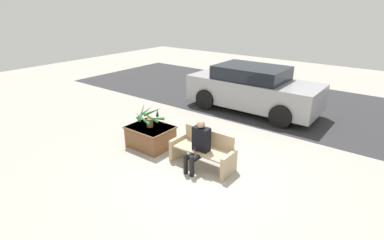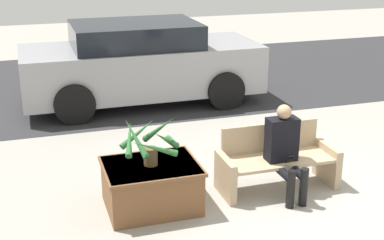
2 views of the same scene
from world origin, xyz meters
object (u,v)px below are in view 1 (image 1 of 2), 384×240
object	(u,v)px
person_seated	(199,144)
bench	(203,150)
potted_plant	(149,116)
planter_box	(151,136)
parked_car	(253,89)

from	to	relation	value
person_seated	bench	bearing A→B (deg)	92.51
person_seated	potted_plant	distance (m)	1.70
bench	person_seated	distance (m)	0.32
planter_box	potted_plant	distance (m)	0.56
person_seated	parked_car	size ratio (longest dim) A/B	0.26
parked_car	potted_plant	bearing A→B (deg)	-100.76
planter_box	parked_car	distance (m)	4.33
bench	planter_box	xyz separation A→B (m)	(-1.68, -0.05, -0.07)
bench	parked_car	world-z (taller)	parked_car
planter_box	potted_plant	world-z (taller)	potted_plant
bench	planter_box	bearing A→B (deg)	-178.22
bench	potted_plant	size ratio (longest dim) A/B	2.13
person_seated	planter_box	bearing A→B (deg)	174.94
bench	potted_plant	xyz separation A→B (m)	(-1.67, -0.06, 0.49)
bench	person_seated	bearing A→B (deg)	-87.49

